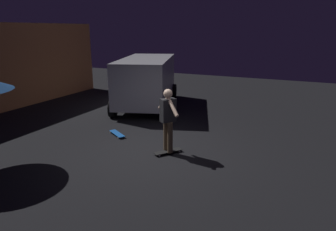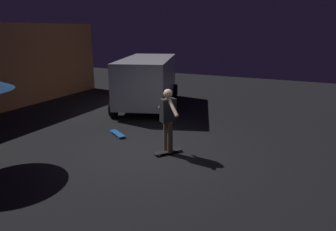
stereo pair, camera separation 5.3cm
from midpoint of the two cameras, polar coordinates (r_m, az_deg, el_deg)
ground_plane at (r=8.21m, az=-2.63°, el=-6.86°), size 28.00×28.00×0.00m
parked_van at (r=12.76m, az=-4.15°, el=6.83°), size 4.97×3.43×2.03m
skateboard_ridden at (r=8.09m, az=-0.19°, el=-6.79°), size 0.75×0.62×0.07m
skateboard_spare at (r=9.55m, az=-9.74°, el=-3.39°), size 0.59×0.77×0.07m
skater at (r=7.76m, az=-0.20°, el=-0.09°), size 0.65×0.85×1.67m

